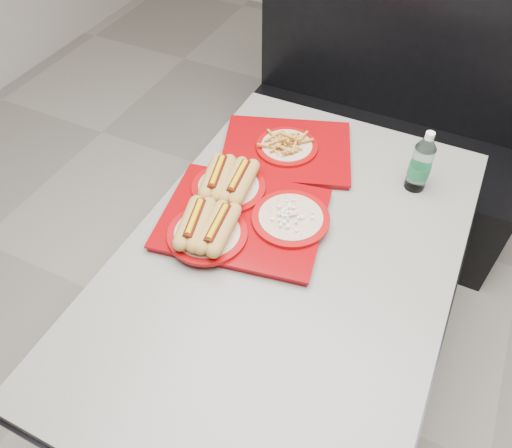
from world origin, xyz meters
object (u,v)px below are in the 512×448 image
at_px(tray_near, 237,212).
at_px(water_bottle, 421,165).
at_px(diner_table, 286,288).
at_px(tray_far, 287,148).
at_px(booth_bench, 376,138).

bearing_deg(tray_near, water_bottle, 40.42).
xyz_separation_m(diner_table, tray_near, (-0.19, 0.06, 0.20)).
xyz_separation_m(tray_near, tray_far, (0.01, 0.35, -0.01)).
distance_m(booth_bench, water_bottle, 0.83).
height_order(tray_far, water_bottle, water_bottle).
distance_m(tray_near, water_bottle, 0.59).
distance_m(tray_far, water_bottle, 0.44).
relative_size(booth_bench, tray_near, 2.54).
bearing_deg(water_bottle, tray_far, -176.61).
distance_m(tray_near, tray_far, 0.35).
xyz_separation_m(diner_table, water_bottle, (0.25, 0.44, 0.26)).
distance_m(booth_bench, tray_near, 1.12).
distance_m(diner_table, tray_far, 0.49).
bearing_deg(booth_bench, tray_near, -100.46).
xyz_separation_m(diner_table, booth_bench, (0.00, 1.09, -0.18)).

